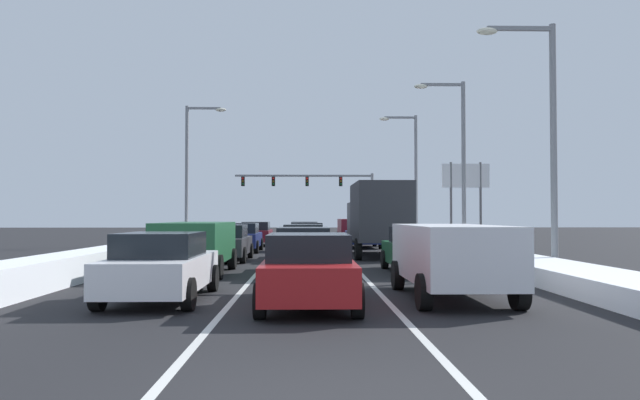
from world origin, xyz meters
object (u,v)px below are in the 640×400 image
sedan_white_left_lane_nearest (162,266)px  roadside_sign_right (466,184)px  sedan_maroon_left_lane_fifth (256,233)px  sedan_silver_center_lane_fifth (304,233)px  street_lamp_right_near (543,124)px  sedan_red_center_lane_nearest (308,270)px  traffic_light_gantry (320,186)px  sedan_navy_left_lane_fourth (242,237)px  street_lamp_right_mid (457,151)px  suv_green_left_lane_second (196,243)px  sedan_black_center_lane_fourth (307,237)px  street_lamp_left_mid (192,163)px  sedan_navy_right_lane_fourth (363,235)px  sedan_green_right_lane_second (418,250)px  suv_white_right_lane_nearest (451,254)px  sedan_gray_center_lane_second (303,250)px  suv_maroon_right_lane_fifth (353,228)px  sedan_tan_center_lane_third (303,242)px  street_lamp_right_far (411,167)px  sedan_charcoal_left_lane_third (226,243)px  box_truck_right_lane_third (378,216)px

sedan_white_left_lane_nearest → roadside_sign_right: roadside_sign_right is taller
sedan_maroon_left_lane_fifth → sedan_silver_center_lane_fifth: bearing=7.3°
sedan_white_left_lane_nearest → street_lamp_right_near: size_ratio=0.54×
sedan_red_center_lane_nearest → traffic_light_gantry: traffic_light_gantry is taller
sedan_navy_left_lane_fourth → street_lamp_right_mid: size_ratio=0.51×
suv_green_left_lane_second → sedan_navy_left_lane_fourth: suv_green_left_lane_second is taller
sedan_black_center_lane_fourth → street_lamp_left_mid: street_lamp_left_mid is taller
sedan_white_left_lane_nearest → sedan_navy_left_lane_fourth: size_ratio=1.00×
sedan_navy_right_lane_fourth → sedan_silver_center_lane_fifth: (-3.48, 3.12, 0.00)m
sedan_green_right_lane_second → suv_white_right_lane_nearest: bearing=-93.7°
sedan_silver_center_lane_fifth → sedan_white_left_lane_nearest: size_ratio=1.00×
sedan_gray_center_lane_second → traffic_light_gantry: size_ratio=0.32×
sedan_navy_left_lane_fourth → traffic_light_gantry: 29.42m
traffic_light_gantry → sedan_red_center_lane_nearest: bearing=-91.6°
suv_white_right_lane_nearest → sedan_gray_center_lane_second: bearing=119.9°
suv_white_right_lane_nearest → traffic_light_gantry: 46.91m
suv_maroon_right_lane_fifth → sedan_maroon_left_lane_fifth: suv_maroon_right_lane_fifth is taller
sedan_tan_center_lane_third → street_lamp_left_mid: (-7.33, 13.07, 4.60)m
suv_white_right_lane_nearest → sedan_red_center_lane_nearest: bearing=-161.6°
roadside_sign_right → suv_green_left_lane_second: bearing=-124.9°
street_lamp_right_far → roadside_sign_right: (3.44, -1.38, -1.25)m
sedan_maroon_left_lane_fifth → street_lamp_left_mid: bearing=169.5°
sedan_red_center_lane_nearest → street_lamp_left_mid: size_ratio=0.50×
sedan_navy_left_lane_fourth → street_lamp_left_mid: bearing=118.4°
suv_maroon_right_lane_fifth → sedan_gray_center_lane_second: bearing=-98.6°
sedan_navy_right_lane_fourth → roadside_sign_right: 9.17m
sedan_red_center_lane_nearest → street_lamp_left_mid: 27.99m
sedan_charcoal_left_lane_third → suv_green_left_lane_second: bearing=-91.7°
sedan_white_left_lane_nearest → sedan_red_center_lane_nearest: bearing=-16.7°
suv_white_right_lane_nearest → street_lamp_right_near: bearing=52.9°
sedan_silver_center_lane_fifth → sedan_white_left_lane_nearest: bearing=-97.0°
box_truck_right_lane_third → sedan_black_center_lane_fourth: box_truck_right_lane_third is taller
sedan_maroon_left_lane_fifth → sedan_red_center_lane_nearest: bearing=-82.8°
suv_maroon_right_lane_fifth → sedan_tan_center_lane_third: suv_maroon_right_lane_fifth is taller
suv_maroon_right_lane_fifth → box_truck_right_lane_third: bearing=-89.8°
traffic_light_gantry → street_lamp_left_mid: size_ratio=1.54×
sedan_silver_center_lane_fifth → sedan_maroon_left_lane_fifth: bearing=-172.7°
suv_green_left_lane_second → street_lamp_right_mid: 16.32m
box_truck_right_lane_third → suv_green_left_lane_second: (-6.90, -8.40, -0.88)m
suv_white_right_lane_nearest → sedan_navy_left_lane_fourth: bearing=110.4°
sedan_green_right_lane_second → sedan_gray_center_lane_second: (-3.79, -0.31, 0.00)m
sedan_tan_center_lane_third → sedan_charcoal_left_lane_third: same height
sedan_navy_right_lane_fourth → sedan_maroon_left_lane_fifth: size_ratio=1.00×
sedan_gray_center_lane_second → box_truck_right_lane_third: bearing=67.8°
suv_maroon_right_lane_fifth → sedan_red_center_lane_nearest: (-3.24, -29.30, -0.25)m
sedan_green_right_lane_second → sedan_silver_center_lane_fifth: 19.28m
suv_maroon_right_lane_fifth → sedan_charcoal_left_lane_third: 17.84m
street_lamp_right_mid → roadside_sign_right: 10.00m
sedan_tan_center_lane_third → sedan_black_center_lane_fourth: bearing=88.5°
sedan_navy_right_lane_fourth → sedan_maroon_left_lane_fifth: (-6.55, 2.73, 0.00)m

